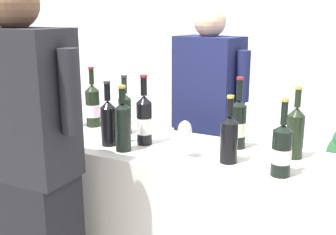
% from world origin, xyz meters
% --- Properties ---
extents(wall_back, '(8.00, 0.10, 2.80)m').
position_xyz_m(wall_back, '(0.00, 2.60, 1.40)').
color(wall_back, white).
rests_on(wall_back, ground_plane).
extents(wine_bottle_0, '(0.08, 0.08, 0.32)m').
position_xyz_m(wine_bottle_0, '(0.45, -0.12, 1.07)').
color(wine_bottle_0, black).
rests_on(wine_bottle_0, counter).
extents(wine_bottle_1, '(0.07, 0.07, 0.32)m').
position_xyz_m(wine_bottle_1, '(-0.45, 0.10, 1.08)').
color(wine_bottle_1, black).
rests_on(wine_bottle_1, counter).
extents(wine_bottle_2, '(0.07, 0.07, 0.32)m').
position_xyz_m(wine_bottle_2, '(-0.75, -0.14, 1.08)').
color(wine_bottle_2, black).
rests_on(wine_bottle_2, counter).
extents(wine_bottle_3, '(0.08, 0.08, 0.35)m').
position_xyz_m(wine_bottle_3, '(-0.69, 0.14, 1.08)').
color(wine_bottle_3, black).
rests_on(wine_bottle_3, counter).
extents(wine_bottle_4, '(0.08, 0.08, 0.30)m').
position_xyz_m(wine_bottle_4, '(0.21, -0.07, 1.07)').
color(wine_bottle_4, black).
rests_on(wine_bottle_4, counter).
extents(wine_bottle_6, '(0.08, 0.08, 0.33)m').
position_xyz_m(wine_bottle_6, '(-0.41, -0.11, 1.08)').
color(wine_bottle_6, black).
rests_on(wine_bottle_6, counter).
extents(wine_bottle_7, '(0.08, 0.08, 0.33)m').
position_xyz_m(wine_bottle_7, '(-0.80, 0.07, 1.08)').
color(wine_bottle_7, black).
rests_on(wine_bottle_7, counter).
extents(wine_bottle_8, '(0.08, 0.08, 0.35)m').
position_xyz_m(wine_bottle_8, '(-0.26, -0.01, 1.09)').
color(wine_bottle_8, black).
rests_on(wine_bottle_8, counter).
extents(wine_bottle_9, '(0.08, 0.08, 0.33)m').
position_xyz_m(wine_bottle_9, '(0.45, 0.12, 1.09)').
color(wine_bottle_9, black).
rests_on(wine_bottle_9, counter).
extents(wine_bottle_10, '(0.08, 0.08, 0.32)m').
position_xyz_m(wine_bottle_10, '(-0.30, -0.15, 1.09)').
color(wine_bottle_10, black).
rests_on(wine_bottle_10, counter).
extents(wine_bottle_11, '(0.08, 0.08, 0.35)m').
position_xyz_m(wine_bottle_11, '(0.18, 0.14, 1.08)').
color(wine_bottle_11, black).
rests_on(wine_bottle_11, counter).
extents(wine_glass, '(0.07, 0.07, 0.18)m').
position_xyz_m(wine_glass, '(0.01, -0.10, 1.08)').
color(wine_glass, silver).
rests_on(wine_glass, counter).
extents(person_server, '(0.55, 0.31, 1.65)m').
position_xyz_m(person_server, '(-0.18, 0.65, 0.81)').
color(person_server, black).
rests_on(person_server, ground_plane).
extents(person_guest, '(0.58, 0.25, 1.74)m').
position_xyz_m(person_guest, '(-0.53, -0.54, 0.85)').
color(person_guest, black).
rests_on(person_guest, ground_plane).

